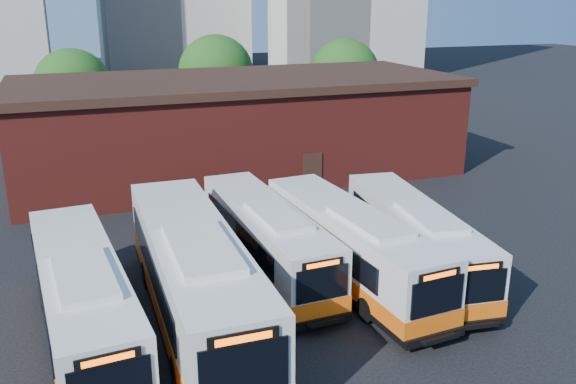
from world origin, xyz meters
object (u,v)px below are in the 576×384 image
object	(u,v)px
bus_midwest	(266,241)
bus_east	(414,241)
bus_farwest	(83,304)
bus_west	(194,281)
transit_worker	(416,294)
bus_mideast	(350,248)

from	to	relation	value
bus_midwest	bus_east	bearing A→B (deg)	-22.37
bus_farwest	bus_east	size ratio (longest dim) A/B	1.07
bus_west	transit_worker	distance (m)	8.11
bus_east	bus_west	bearing A→B (deg)	-165.45
bus_mideast	bus_east	size ratio (longest dim) A/B	1.05
bus_farwest	bus_east	xyz separation A→B (m)	(13.57, 1.25, -0.10)
bus_farwest	bus_midwest	bearing A→B (deg)	19.17
bus_mideast	transit_worker	bearing A→B (deg)	-78.59
bus_east	transit_worker	bearing A→B (deg)	-112.59
bus_farwest	bus_east	world-z (taller)	bus_farwest
bus_midwest	bus_west	bearing A→B (deg)	-140.97
bus_mideast	transit_worker	size ratio (longest dim) A/B	6.50
bus_west	bus_midwest	xyz separation A→B (m)	(3.80, 3.39, -0.29)
bus_mideast	transit_worker	xyz separation A→B (m)	(1.01, -3.54, -0.55)
bus_east	transit_worker	distance (m)	4.08
bus_mideast	bus_farwest	bearing A→B (deg)	-177.55
bus_mideast	bus_midwest	bearing A→B (deg)	139.99
bus_farwest	bus_mideast	xyz separation A→B (m)	(10.55, 1.28, -0.02)
transit_worker	bus_west	bearing A→B (deg)	52.97
bus_mideast	bus_west	bearing A→B (deg)	-173.67
bus_west	bus_midwest	world-z (taller)	bus_west
bus_midwest	transit_worker	xyz separation A→B (m)	(3.95, -5.64, -0.49)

